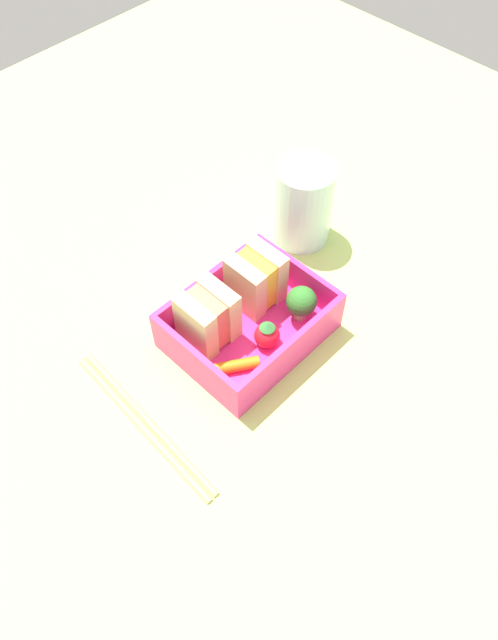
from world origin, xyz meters
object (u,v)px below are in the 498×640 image
sandwich_center_left (256,279)px  chopstick_pair (144,422)px  carrot_stick_far_left (231,367)px  strawberry_far_left (270,333)px  broccoli_floret (301,302)px  sandwich_left (208,317)px  drinking_glass (303,204)px

sandwich_center_left → chopstick_pair: bearing=-172.4°
carrot_stick_far_left → strawberry_far_left: size_ratio=1.72×
strawberry_far_left → broccoli_floret: size_ratio=0.77×
sandwich_center_left → broccoli_floret: (1.40, -5.00, -0.57)cm
carrot_stick_far_left → broccoli_floret: bearing=-2.9°
strawberry_far_left → chopstick_pair: bearing=170.4°
carrot_stick_far_left → strawberry_far_left: strawberry_far_left is taller
sandwich_left → carrot_stick_far_left: (-1.34, -4.52, -2.43)cm
chopstick_pair → carrot_stick_far_left: bearing=-13.1°
sandwich_left → chopstick_pair: 11.64cm
broccoli_floret → chopstick_pair: broccoli_floret is taller
carrot_stick_far_left → chopstick_pair: 9.74cm
chopstick_pair → sandwich_left: bearing=12.3°
broccoli_floret → sandwich_center_left: bearing=105.7°
sandwich_left → broccoli_floret: size_ratio=1.46×
sandwich_center_left → carrot_stick_far_left: (-8.08, -4.52, -2.43)cm
sandwich_center_left → chopstick_pair: (-17.46, -2.34, -3.87)cm
strawberry_far_left → drinking_glass: (14.18, 8.23, 2.28)cm
broccoli_floret → drinking_glass: size_ratio=0.42×
sandwich_center_left → strawberry_far_left: (-3.01, -4.79, -1.61)cm
sandwich_center_left → carrot_stick_far_left: bearing=-150.8°
carrot_stick_far_left → chopstick_pair: (-9.38, 2.18, -1.45)cm
carrot_stick_far_left → broccoli_floret: 9.67cm
carrot_stick_far_left → chopstick_pair: bearing=166.9°
strawberry_far_left → drinking_glass: 16.55cm
chopstick_pair → drinking_glass: size_ratio=2.03×
sandwich_left → drinking_glass: bearing=10.9°
strawberry_far_left → drinking_glass: bearing=30.1°
drinking_glass → sandwich_left: bearing=-169.1°
sandwich_left → chopstick_pair: size_ratio=0.30×
drinking_glass → chopstick_pair: bearing=-168.6°
strawberry_far_left → broccoli_floret: bearing=-2.8°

